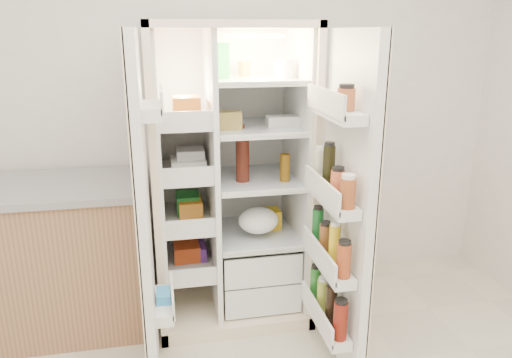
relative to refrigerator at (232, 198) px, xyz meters
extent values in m
cube|color=silver|center=(-0.08, 0.35, 0.61)|extent=(4.00, 0.02, 2.70)
cube|color=beige|center=(-0.02, 0.28, 0.16)|extent=(0.92, 0.04, 1.80)
cube|color=beige|center=(-0.46, -0.05, 0.16)|extent=(0.04, 0.70, 1.80)
cube|color=beige|center=(0.42, -0.05, 0.16)|extent=(0.04, 0.70, 1.80)
cube|color=beige|center=(-0.02, -0.05, 1.04)|extent=(0.92, 0.70, 0.04)
cube|color=beige|center=(-0.02, -0.05, -0.70)|extent=(0.92, 0.70, 0.08)
cube|color=silver|center=(-0.02, 0.25, 0.18)|extent=(0.84, 0.02, 1.68)
cube|color=silver|center=(-0.43, -0.05, 0.18)|extent=(0.02, 0.62, 1.68)
cube|color=silver|center=(0.39, -0.05, 0.18)|extent=(0.02, 0.62, 1.68)
cube|color=silver|center=(-0.13, -0.05, 0.18)|extent=(0.03, 0.62, 1.68)
cube|color=white|center=(0.14, -0.07, -0.56)|extent=(0.47, 0.52, 0.19)
cube|color=white|center=(0.14, -0.07, -0.36)|extent=(0.47, 0.52, 0.19)
cube|color=#FFD18C|center=(0.14, 0.00, 0.98)|extent=(0.30, 0.30, 0.02)
cube|color=silver|center=(-0.28, -0.05, -0.39)|extent=(0.28, 0.58, 0.02)
cube|color=silver|center=(-0.28, -0.05, -0.09)|extent=(0.28, 0.58, 0.02)
cube|color=silver|center=(-0.28, -0.05, 0.21)|extent=(0.28, 0.58, 0.02)
cube|color=silver|center=(-0.28, -0.05, 0.51)|extent=(0.28, 0.58, 0.02)
cube|color=silver|center=(0.14, -0.05, -0.22)|extent=(0.49, 0.58, 0.01)
cube|color=silver|center=(0.14, -0.05, 0.14)|extent=(0.49, 0.58, 0.01)
cube|color=silver|center=(0.14, -0.05, 0.46)|extent=(0.49, 0.58, 0.02)
cube|color=silver|center=(0.14, -0.05, 0.74)|extent=(0.49, 0.58, 0.02)
cube|color=#DC4B1F|center=(-0.28, -0.05, -0.33)|extent=(0.16, 0.20, 0.10)
cube|color=#258735|center=(-0.28, -0.05, -0.02)|extent=(0.14, 0.18, 0.12)
cube|color=white|center=(-0.28, -0.05, 0.25)|extent=(0.20, 0.22, 0.07)
cube|color=#C46920|center=(-0.28, -0.05, 0.59)|extent=(0.15, 0.16, 0.14)
cube|color=#673296|center=(-0.28, -0.05, -0.34)|extent=(0.18, 0.20, 0.09)
cube|color=orange|center=(-0.28, -0.05, -0.03)|extent=(0.14, 0.18, 0.10)
cube|color=silver|center=(-0.28, -0.05, 0.28)|extent=(0.16, 0.16, 0.12)
sphere|color=orange|center=(0.01, -0.15, -0.62)|extent=(0.07, 0.07, 0.07)
sphere|color=orange|center=(0.10, -0.11, -0.62)|extent=(0.07, 0.07, 0.07)
sphere|color=orange|center=(0.20, -0.15, -0.62)|extent=(0.07, 0.07, 0.07)
sphere|color=orange|center=(0.06, -0.01, -0.62)|extent=(0.07, 0.07, 0.07)
sphere|color=orange|center=(0.16, -0.03, -0.62)|extent=(0.07, 0.07, 0.07)
sphere|color=orange|center=(0.26, -0.07, -0.62)|extent=(0.07, 0.07, 0.07)
sphere|color=orange|center=(-0.02, -0.07, -0.62)|extent=(0.07, 0.07, 0.07)
sphere|color=orange|center=(0.22, -0.01, -0.62)|extent=(0.07, 0.07, 0.07)
ellipsoid|color=#446B23|center=(0.14, -0.05, -0.34)|extent=(0.26, 0.24, 0.11)
cylinder|color=#4E1B10|center=(0.05, -0.11, 0.27)|extent=(0.08, 0.08, 0.25)
cylinder|color=brown|center=(0.30, -0.16, 0.23)|extent=(0.06, 0.06, 0.17)
cube|color=#258A38|center=(-0.05, -0.06, 0.84)|extent=(0.07, 0.07, 0.20)
cylinder|color=white|center=(0.30, -0.07, 0.80)|extent=(0.11, 0.11, 0.10)
cylinder|color=olive|center=(0.10, 0.07, 0.79)|extent=(0.07, 0.07, 0.09)
cube|color=silver|center=(0.32, -0.10, 0.50)|extent=(0.25, 0.10, 0.06)
cube|color=olive|center=(-0.04, -0.13, 0.52)|extent=(0.17, 0.09, 0.10)
ellipsoid|color=white|center=(0.14, -0.14, -0.14)|extent=(0.24, 0.22, 0.16)
cube|color=yellow|center=(0.26, 0.00, -0.15)|extent=(0.10, 0.12, 0.12)
cube|color=silver|center=(-0.52, -0.60, 0.16)|extent=(0.05, 0.40, 1.72)
cube|color=beige|center=(-0.54, -0.60, 0.16)|extent=(0.01, 0.40, 1.72)
cube|color=silver|center=(-0.45, -0.60, -0.34)|extent=(0.09, 0.32, 0.06)
cube|color=silver|center=(-0.45, -0.60, 0.66)|extent=(0.09, 0.32, 0.06)
cube|color=#338CCC|center=(-0.45, -0.60, -0.31)|extent=(0.07, 0.12, 0.10)
cube|color=silver|center=(0.48, -0.69, 0.16)|extent=(0.05, 0.58, 1.72)
cube|color=beige|center=(0.51, -0.69, 0.16)|extent=(0.01, 0.58, 1.72)
cube|color=silver|center=(0.40, -0.69, -0.48)|extent=(0.11, 0.50, 0.05)
cube|color=silver|center=(0.40, -0.69, -0.14)|extent=(0.11, 0.50, 0.05)
cube|color=silver|center=(0.40, -0.69, 0.21)|extent=(0.11, 0.50, 0.05)
cube|color=silver|center=(0.40, -0.69, 0.64)|extent=(0.11, 0.50, 0.05)
cylinder|color=maroon|center=(0.40, -0.89, -0.36)|extent=(0.07, 0.07, 0.20)
cylinder|color=black|center=(0.40, -0.76, -0.35)|extent=(0.06, 0.06, 0.22)
cylinder|color=#97A336|center=(0.40, -0.63, -0.37)|extent=(0.06, 0.06, 0.18)
cylinder|color=#267226|center=(0.40, -0.50, -0.36)|extent=(0.06, 0.06, 0.19)
cylinder|color=#963B19|center=(0.40, -0.89, -0.03)|extent=(0.07, 0.07, 0.17)
cylinder|color=gold|center=(0.40, -0.76, -0.01)|extent=(0.06, 0.06, 0.21)
cylinder|color=brown|center=(0.40, -0.63, -0.04)|extent=(0.07, 0.07, 0.16)
cylinder|color=#155F23|center=(0.40, -0.50, -0.02)|extent=(0.06, 0.06, 0.20)
cylinder|color=brown|center=(0.40, -0.89, 0.30)|extent=(0.07, 0.07, 0.14)
cylinder|color=#CA5634|center=(0.40, -0.76, 0.30)|extent=(0.07, 0.07, 0.14)
cylinder|color=black|center=(0.40, -0.63, 0.35)|extent=(0.06, 0.06, 0.23)
cylinder|color=beige|center=(0.40, -0.50, 0.32)|extent=(0.06, 0.06, 0.18)
cylinder|color=#A04D28|center=(0.40, -0.81, 0.71)|extent=(0.08, 0.08, 0.10)
cube|color=#976C4B|center=(-1.16, -0.03, -0.31)|extent=(1.21, 0.63, 0.87)
cube|color=gray|center=(-1.16, -0.03, 0.15)|extent=(1.25, 0.67, 0.04)
camera|label=1|loc=(-0.41, -2.84, 1.00)|focal=34.00mm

